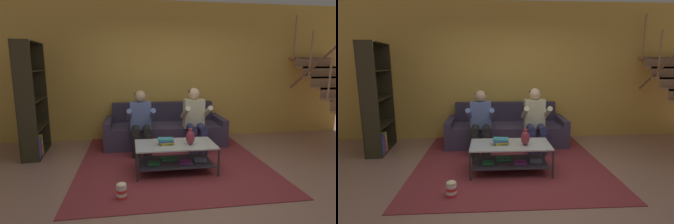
% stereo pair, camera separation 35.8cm
% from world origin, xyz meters
% --- Properties ---
extents(ground, '(16.80, 16.80, 0.00)m').
position_xyz_m(ground, '(0.00, 0.00, 0.00)').
color(ground, '#9B7364').
extents(back_partition, '(8.40, 0.12, 2.90)m').
position_xyz_m(back_partition, '(0.00, 2.46, 1.45)').
color(back_partition, gold).
rests_on(back_partition, ground).
extents(couch, '(2.38, 0.88, 0.82)m').
position_xyz_m(couch, '(-0.10, 1.93, 0.28)').
color(couch, '#3C344D').
rests_on(couch, ground).
extents(person_seated_left, '(0.50, 0.58, 1.14)m').
position_xyz_m(person_seated_left, '(-0.60, 1.41, 0.62)').
color(person_seated_left, black).
rests_on(person_seated_left, ground).
extents(person_seated_right, '(0.50, 0.58, 1.17)m').
position_xyz_m(person_seated_right, '(0.41, 1.42, 0.64)').
color(person_seated_right, navy).
rests_on(person_seated_right, ground).
extents(coffee_table, '(1.20, 0.63, 0.44)m').
position_xyz_m(coffee_table, '(-0.13, 0.49, 0.29)').
color(coffee_table, '#B8BFBC').
rests_on(coffee_table, ground).
extents(area_rug, '(3.00, 3.39, 0.01)m').
position_xyz_m(area_rug, '(-0.11, 1.09, 0.01)').
color(area_rug, maroon).
rests_on(area_rug, ground).
extents(vase, '(0.13, 0.13, 0.24)m').
position_xyz_m(vase, '(0.09, 0.43, 0.55)').
color(vase, maroon).
rests_on(vase, coffee_table).
extents(book_stack, '(0.25, 0.18, 0.09)m').
position_xyz_m(book_stack, '(-0.27, 0.48, 0.49)').
color(book_stack, gold).
rests_on(book_stack, coffee_table).
extents(bookshelf, '(0.38, 1.00, 2.00)m').
position_xyz_m(bookshelf, '(-2.53, 1.59, 0.83)').
color(bookshelf, '#2E2919').
rests_on(bookshelf, ground).
extents(popcorn_tub, '(0.13, 0.13, 0.21)m').
position_xyz_m(popcorn_tub, '(-0.92, -0.23, 0.10)').
color(popcorn_tub, red).
rests_on(popcorn_tub, ground).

